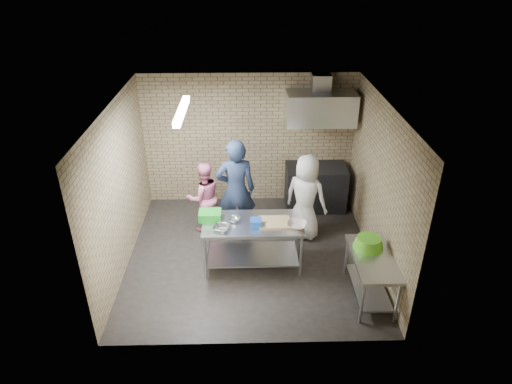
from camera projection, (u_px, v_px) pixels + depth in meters
floor at (251, 255)px, 7.87m from camera, size 4.20×4.20×0.00m
ceiling at (250, 106)px, 6.57m from camera, size 4.20×4.20×0.00m
back_wall at (249, 140)px, 8.97m from camera, size 4.20×0.06×2.70m
front_wall at (252, 264)px, 5.47m from camera, size 4.20×0.06×2.70m
left_wall at (119, 189)px, 7.18m from camera, size 0.06×4.00×2.70m
right_wall at (379, 186)px, 7.27m from camera, size 0.06×4.00×2.70m
prep_table at (253, 243)px, 7.48m from camera, size 1.64×0.82×0.82m
side_counter at (370, 277)px, 6.77m from camera, size 0.60×1.20×0.75m
stove at (315, 187)px, 9.13m from camera, size 1.20×0.70×0.90m
range_hood at (321, 108)px, 8.38m from camera, size 1.30×0.60×0.60m
hood_duct at (321, 82)px, 8.29m from camera, size 0.35×0.30×0.30m
wall_shelf at (334, 114)px, 8.64m from camera, size 0.80×0.20×0.04m
fluorescent_fixture at (182, 111)px, 6.58m from camera, size 0.10×1.25×0.08m
green_crate at (210, 215)px, 7.33m from camera, size 0.36×0.27×0.15m
blue_tub at (256, 223)px, 7.16m from camera, size 0.18×0.18×0.12m
cutting_board at (274, 222)px, 7.26m from camera, size 0.50×0.38×0.03m
mixing_bowl_a at (222, 228)px, 7.08m from camera, size 0.32×0.32×0.06m
mixing_bowl_b at (234, 220)px, 7.30m from camera, size 0.24×0.24×0.06m
ceramic_bowl at (297, 225)px, 7.14m from camera, size 0.39×0.39×0.08m
green_basin at (369, 242)px, 6.76m from camera, size 0.46×0.46×0.17m
bottle_red at (322, 109)px, 8.58m from camera, size 0.07×0.07×0.18m
bottle_green at (342, 109)px, 8.60m from camera, size 0.06×0.06×0.15m
man_navy at (236, 191)px, 7.92m from camera, size 0.75×0.54×1.93m
woman_pink at (204, 197)px, 8.28m from camera, size 0.81×0.73×1.37m
woman_white at (306, 197)px, 8.04m from camera, size 0.94×0.85×1.61m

